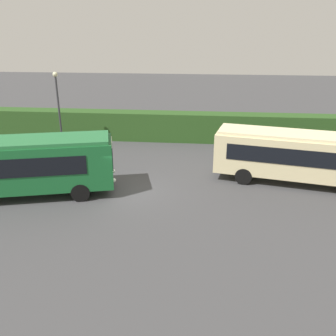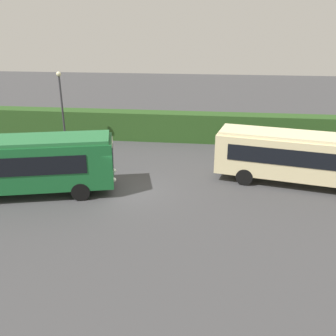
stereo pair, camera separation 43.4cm
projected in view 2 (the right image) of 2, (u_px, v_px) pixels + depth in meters
ground_plane at (133, 191)px, 20.82m from camera, size 112.06×112.06×0.00m
bus_green at (26, 163)px, 19.81m from camera, size 9.71×4.83×3.26m
bus_cream at (301, 156)px, 21.11m from camera, size 9.94×4.26×3.09m
person_center at (298, 155)px, 24.03m from camera, size 0.34×0.51×1.67m
hedge_row at (159, 126)px, 30.00m from camera, size 68.03×1.64×2.30m
lamppost at (62, 102)px, 26.93m from camera, size 0.36×0.36×5.79m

